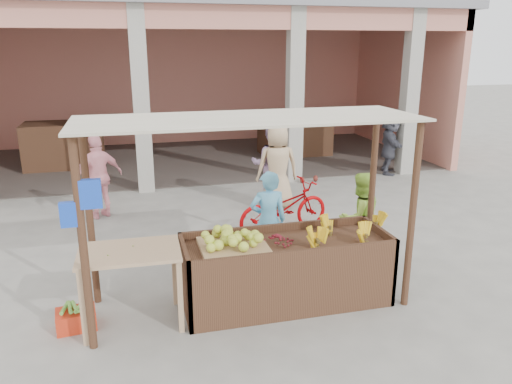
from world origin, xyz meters
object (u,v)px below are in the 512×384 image
object	(u,v)px
fruit_stall	(286,273)
motorcycle	(284,206)
vendor_green	(359,215)
side_table	(130,262)
red_crate	(76,319)
vendor_blue	(268,218)

from	to	relation	value
fruit_stall	motorcycle	world-z (taller)	motorcycle
motorcycle	vendor_green	bearing A→B (deg)	-166.85
vendor_green	side_table	bearing A→B (deg)	6.85
red_crate	side_table	bearing A→B (deg)	-10.68
red_crate	vendor_blue	world-z (taller)	vendor_blue
vendor_green	motorcycle	xyz separation A→B (m)	(-0.73, 1.44, -0.26)
red_crate	motorcycle	bearing A→B (deg)	29.31
fruit_stall	vendor_green	size ratio (longest dim) A/B	1.78
side_table	motorcycle	world-z (taller)	motorcycle
motorcycle	red_crate	bearing A→B (deg)	112.04
side_table	red_crate	bearing A→B (deg)	177.23
vendor_blue	vendor_green	bearing A→B (deg)	179.92
vendor_green	red_crate	bearing A→B (deg)	3.65
side_table	vendor_blue	world-z (taller)	vendor_blue
vendor_green	motorcycle	distance (m)	1.63
vendor_blue	vendor_green	xyz separation A→B (m)	(1.40, -0.08, -0.06)
fruit_stall	vendor_blue	size ratio (longest dim) A/B	1.64
fruit_stall	side_table	xyz separation A→B (m)	(-1.90, -0.04, 0.39)
vendor_green	motorcycle	world-z (taller)	vendor_green
fruit_stall	red_crate	bearing A→B (deg)	179.92
vendor_blue	vendor_green	size ratio (longest dim) A/B	1.08
red_crate	vendor_green	xyz separation A→B (m)	(4.01, 0.93, 0.62)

